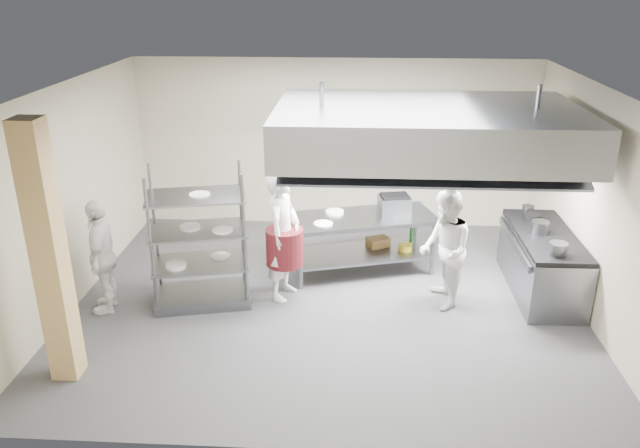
# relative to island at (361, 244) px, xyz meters

# --- Properties ---
(floor) EXTENTS (7.00, 7.00, 0.00)m
(floor) POSITION_rel_island_xyz_m (-0.48, -1.00, -0.46)
(floor) COLOR #3A3A3D
(floor) RESTS_ON ground
(ceiling) EXTENTS (7.00, 7.00, 0.00)m
(ceiling) POSITION_rel_island_xyz_m (-0.48, -1.00, 2.54)
(ceiling) COLOR silver
(ceiling) RESTS_ON wall_back
(wall_back) EXTENTS (7.00, 0.00, 7.00)m
(wall_back) POSITION_rel_island_xyz_m (-0.48, 2.00, 1.04)
(wall_back) COLOR #B7AD91
(wall_back) RESTS_ON ground
(wall_left) EXTENTS (0.00, 6.00, 6.00)m
(wall_left) POSITION_rel_island_xyz_m (-3.98, -1.00, 1.04)
(wall_left) COLOR #B7AD91
(wall_left) RESTS_ON ground
(wall_right) EXTENTS (0.00, 6.00, 6.00)m
(wall_right) POSITION_rel_island_xyz_m (3.02, -1.00, 1.04)
(wall_right) COLOR #B7AD91
(wall_right) RESTS_ON ground
(column) EXTENTS (0.30, 0.30, 3.00)m
(column) POSITION_rel_island_xyz_m (-3.38, -2.90, 1.04)
(column) COLOR #DEB572
(column) RESTS_ON floor
(exhaust_hood) EXTENTS (4.00, 2.50, 0.60)m
(exhaust_hood) POSITION_rel_island_xyz_m (0.82, -0.60, 1.94)
(exhaust_hood) COLOR gray
(exhaust_hood) RESTS_ON ceiling
(hood_strip_a) EXTENTS (1.60, 0.12, 0.04)m
(hood_strip_a) POSITION_rel_island_xyz_m (-0.08, -0.60, 1.62)
(hood_strip_a) COLOR white
(hood_strip_a) RESTS_ON exhaust_hood
(hood_strip_b) EXTENTS (1.60, 0.12, 0.04)m
(hood_strip_b) POSITION_rel_island_xyz_m (1.72, -0.60, 1.62)
(hood_strip_b) COLOR white
(hood_strip_b) RESTS_ON exhaust_hood
(wall_shelf) EXTENTS (1.50, 0.28, 0.04)m
(wall_shelf) POSITION_rel_island_xyz_m (1.32, 1.84, 1.04)
(wall_shelf) COLOR gray
(wall_shelf) RESTS_ON wall_back
(island) EXTENTS (2.37, 1.49, 0.91)m
(island) POSITION_rel_island_xyz_m (0.00, 0.00, 0.00)
(island) COLOR slate
(island) RESTS_ON floor
(island_worktop) EXTENTS (2.37, 1.49, 0.06)m
(island_worktop) POSITION_rel_island_xyz_m (0.00, 0.00, 0.42)
(island_worktop) COLOR gray
(island_worktop) RESTS_ON island
(island_undershelf) EXTENTS (2.18, 1.36, 0.04)m
(island_undershelf) POSITION_rel_island_xyz_m (0.00, 0.00, -0.16)
(island_undershelf) COLOR slate
(island_undershelf) RESTS_ON island
(pass_rack) EXTENTS (1.44, 1.03, 1.95)m
(pass_rack) POSITION_rel_island_xyz_m (-2.22, -1.11, 0.52)
(pass_rack) COLOR gray
(pass_rack) RESTS_ON floor
(cooking_range) EXTENTS (0.80, 2.00, 0.84)m
(cooking_range) POSITION_rel_island_xyz_m (2.60, -0.50, -0.04)
(cooking_range) COLOR gray
(cooking_range) RESTS_ON floor
(range_top) EXTENTS (0.78, 1.96, 0.06)m
(range_top) POSITION_rel_island_xyz_m (2.60, -0.50, 0.41)
(range_top) COLOR black
(range_top) RESTS_ON cooking_range
(chef_head) EXTENTS (0.62, 0.78, 1.88)m
(chef_head) POSITION_rel_island_xyz_m (-1.10, -0.87, 0.48)
(chef_head) COLOR silver
(chef_head) RESTS_ON floor
(chef_line) EXTENTS (0.70, 0.86, 1.66)m
(chef_line) POSITION_rel_island_xyz_m (1.12, -0.99, 0.38)
(chef_line) COLOR silver
(chef_line) RESTS_ON floor
(chef_plating) EXTENTS (0.54, 0.99, 1.60)m
(chef_plating) POSITION_rel_island_xyz_m (-3.48, -1.39, 0.34)
(chef_plating) COLOR silver
(chef_plating) RESTS_ON floor
(griddle) EXTENTS (0.52, 0.44, 0.23)m
(griddle) POSITION_rel_island_xyz_m (0.50, 0.29, 0.57)
(griddle) COLOR slate
(griddle) RESTS_ON island_worktop
(wicker_basket) EXTENTS (0.40, 0.36, 0.15)m
(wicker_basket) POSITION_rel_island_xyz_m (0.27, 0.23, -0.06)
(wicker_basket) COLOR olive
(wicker_basket) RESTS_ON island_undershelf
(stockpot) EXTENTS (0.25, 0.25, 0.17)m
(stockpot) POSITION_rel_island_xyz_m (2.51, -0.47, 0.53)
(stockpot) COLOR gray
(stockpot) RESTS_ON range_top
(plate_stack) EXTENTS (0.28, 0.28, 0.05)m
(plate_stack) POSITION_rel_island_xyz_m (-2.22, -1.11, 0.17)
(plate_stack) COLOR white
(plate_stack) RESTS_ON pass_rack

